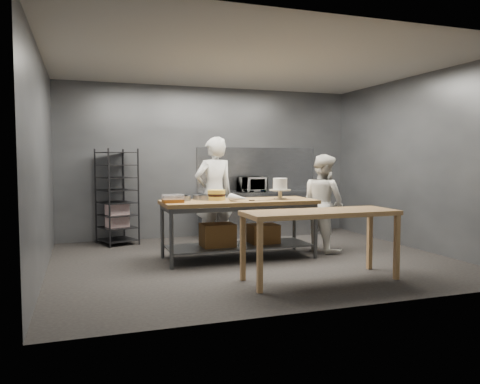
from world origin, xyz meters
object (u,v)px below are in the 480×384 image
object	(u,v)px
microwave	(252,184)
frosted_cake_stand	(280,186)
work_table	(238,222)
chef_behind	(214,194)
near_counter	(320,217)
speed_rack	(117,198)
layer_cake	(216,195)
chef_right	(323,203)

from	to	relation	value
microwave	frosted_cake_stand	xyz separation A→B (m)	(-0.29, -2.07, 0.08)
work_table	chef_behind	xyz separation A→B (m)	(-0.17, 0.81, 0.40)
chef_behind	frosted_cake_stand	xyz separation A→B (m)	(0.83, -0.91, 0.16)
near_counter	speed_rack	distance (m)	4.17
near_counter	chef_behind	distance (m)	2.52
layer_cake	speed_rack	bearing A→B (deg)	127.53
chef_behind	layer_cake	distance (m)	0.73
chef_right	layer_cake	xyz separation A→B (m)	(-1.88, -0.01, 0.18)
work_table	frosted_cake_stand	xyz separation A→B (m)	(0.67, -0.09, 0.56)
microwave	work_table	bearing A→B (deg)	-115.85
work_table	frosted_cake_stand	world-z (taller)	frosted_cake_stand
microwave	chef_behind	bearing A→B (deg)	-133.99
microwave	layer_cake	size ratio (longest dim) A/B	1.96
chef_right	layer_cake	size ratio (longest dim) A/B	5.91
near_counter	frosted_cake_stand	size ratio (longest dim) A/B	5.88
microwave	speed_rack	bearing A→B (deg)	-178.28
work_table	chef_behind	size ratio (longest dim) A/B	1.24
speed_rack	work_table	bearing A→B (deg)	-47.99
chef_behind	layer_cake	xyz separation A→B (m)	(-0.16, -0.71, 0.03)
speed_rack	chef_behind	bearing A→B (deg)	-35.09
chef_right	microwave	world-z (taller)	chef_right
near_counter	speed_rack	size ratio (longest dim) A/B	1.14
speed_rack	chef_behind	distance (m)	1.89
work_table	chef_right	size ratio (longest dim) A/B	1.47
near_counter	frosted_cake_stand	distance (m)	1.54
chef_behind	frosted_cake_stand	distance (m)	1.24
work_table	frosted_cake_stand	bearing A→B (deg)	-8.00
near_counter	chef_right	xyz separation A→B (m)	(0.98, 1.70, 0.01)
near_counter	layer_cake	world-z (taller)	layer_cake
frosted_cake_stand	near_counter	bearing A→B (deg)	-93.55
work_table	frosted_cake_stand	distance (m)	0.88
chef_behind	microwave	size ratio (longest dim) A/B	3.57
chef_behind	microwave	xyz separation A→B (m)	(1.12, 1.16, 0.08)
speed_rack	chef_right	distance (m)	3.72
work_table	chef_behind	world-z (taller)	chef_behind
chef_right	chef_behind	bearing A→B (deg)	53.88
work_table	chef_right	world-z (taller)	chef_right
chef_behind	chef_right	size ratio (longest dim) A/B	1.18
near_counter	chef_right	size ratio (longest dim) A/B	1.22
speed_rack	frosted_cake_stand	distance (m)	3.11
layer_cake	chef_behind	bearing A→B (deg)	77.30
frosted_cake_stand	microwave	bearing A→B (deg)	82.06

